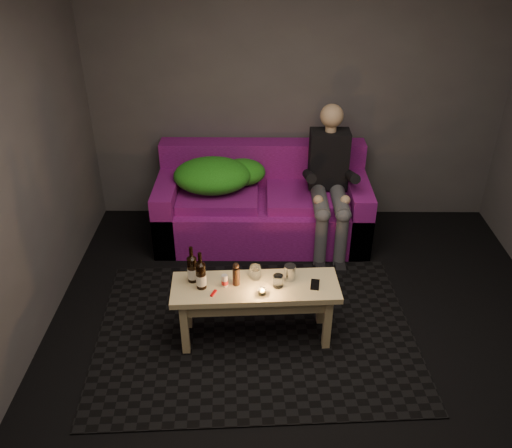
% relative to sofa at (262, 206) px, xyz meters
% --- Properties ---
extents(floor, '(4.50, 4.50, 0.00)m').
position_rel_sofa_xyz_m(floor, '(0.32, -1.82, -0.31)').
color(floor, black).
rests_on(floor, ground).
extents(room, '(4.50, 4.50, 4.50)m').
position_rel_sofa_xyz_m(room, '(0.32, -1.35, 1.33)').
color(room, silver).
rests_on(room, ground).
extents(rug, '(2.52, 1.90, 0.01)m').
position_rel_sofa_xyz_m(rug, '(-0.05, -1.45, -0.30)').
color(rug, black).
rests_on(rug, floor).
extents(sofa, '(1.99, 0.90, 0.86)m').
position_rel_sofa_xyz_m(sofa, '(0.00, 0.00, 0.00)').
color(sofa, '#660D57').
rests_on(sofa, floor).
extents(green_blanket, '(0.88, 0.60, 0.30)m').
position_rel_sofa_xyz_m(green_blanket, '(-0.42, -0.01, 0.34)').
color(green_blanket, '#227815').
rests_on(green_blanket, sofa).
extents(person, '(0.36, 0.83, 1.33)m').
position_rel_sofa_xyz_m(person, '(0.61, -0.16, 0.38)').
color(person, black).
rests_on(person, sofa).
extents(coffee_table, '(1.23, 0.45, 0.49)m').
position_rel_sofa_xyz_m(coffee_table, '(-0.05, -1.50, 0.10)').
color(coffee_table, '#DFBC82').
rests_on(coffee_table, rug).
extents(beer_bottle_a, '(0.07, 0.07, 0.29)m').
position_rel_sofa_xyz_m(beer_bottle_a, '(-0.51, -1.45, 0.29)').
color(beer_bottle_a, black).
rests_on(beer_bottle_a, coffee_table).
extents(beer_bottle_b, '(0.07, 0.07, 0.29)m').
position_rel_sofa_xyz_m(beer_bottle_b, '(-0.44, -1.53, 0.29)').
color(beer_bottle_b, black).
rests_on(beer_bottle_b, coffee_table).
extents(salt_shaker, '(0.05, 0.05, 0.09)m').
position_rel_sofa_xyz_m(salt_shaker, '(-0.27, -1.51, 0.23)').
color(salt_shaker, silver).
rests_on(salt_shaker, coffee_table).
extents(pepper_mill, '(0.06, 0.06, 0.14)m').
position_rel_sofa_xyz_m(pepper_mill, '(-0.19, -1.49, 0.25)').
color(pepper_mill, black).
rests_on(pepper_mill, coffee_table).
extents(tumbler_back, '(0.10, 0.10, 0.10)m').
position_rel_sofa_xyz_m(tumbler_back, '(-0.05, -1.41, 0.23)').
color(tumbler_back, white).
rests_on(tumbler_back, coffee_table).
extents(tealight, '(0.06, 0.06, 0.04)m').
position_rel_sofa_xyz_m(tealight, '(-0.00, -1.60, 0.21)').
color(tealight, white).
rests_on(tealight, coffee_table).
extents(tumbler_front, '(0.09, 0.09, 0.09)m').
position_rel_sofa_xyz_m(tumbler_front, '(0.11, -1.51, 0.23)').
color(tumbler_front, white).
rests_on(tumbler_front, coffee_table).
extents(steel_cup, '(0.09, 0.09, 0.12)m').
position_rel_sofa_xyz_m(steel_cup, '(0.20, -1.42, 0.24)').
color(steel_cup, '#AAADB1').
rests_on(steel_cup, coffee_table).
extents(smartphone, '(0.08, 0.13, 0.01)m').
position_rel_sofa_xyz_m(smartphone, '(0.38, -1.49, 0.19)').
color(smartphone, black).
rests_on(smartphone, coffee_table).
extents(red_lighter, '(0.05, 0.07, 0.01)m').
position_rel_sofa_xyz_m(red_lighter, '(-0.35, -1.60, 0.19)').
color(red_lighter, red).
rests_on(red_lighter, coffee_table).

